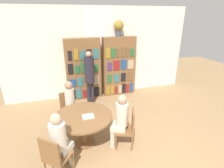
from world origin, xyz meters
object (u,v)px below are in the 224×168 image
object	(u,v)px
chair_near_camera	(55,156)
seated_reader_right	(120,118)
bookshelf_right	(119,67)
chair_left_side	(69,107)
seated_reader_back	(60,139)
reading_table	(83,120)
chair_far_side	(128,127)
seated_reader_left	(71,102)
flower_vase	(119,26)
bookshelf_left	(83,70)
librarian_standing	(90,73)

from	to	relation	value
chair_near_camera	seated_reader_right	distance (m)	1.44
bookshelf_right	chair_left_side	xyz separation A→B (m)	(-1.87, -1.46, -0.54)
chair_left_side	seated_reader_back	distance (m)	1.58
reading_table	chair_near_camera	size ratio (longest dim) A/B	1.44
bookshelf_right	chair_far_side	world-z (taller)	bookshelf_right
seated_reader_left	seated_reader_right	world-z (taller)	same
reading_table	chair_far_side	distance (m)	0.97
seated_reader_back	seated_reader_right	bearing A→B (deg)	54.04
flower_vase	seated_reader_left	xyz separation A→B (m)	(-1.79, -1.64, -1.68)
flower_vase	seated_reader_back	xyz separation A→B (m)	(-2.08, -3.01, -1.67)
bookshelf_left	seated_reader_right	size ratio (longest dim) A/B	1.66
chair_left_side	seated_reader_right	distance (m)	1.58
bookshelf_right	seated_reader_left	bearing A→B (deg)	-138.01
chair_left_side	seated_reader_back	bearing A→B (deg)	65.94
bookshelf_right	seated_reader_right	size ratio (longest dim) A/B	1.66
chair_far_side	reading_table	bearing A→B (deg)	90.00
bookshelf_left	chair_left_side	xyz separation A→B (m)	(-0.61, -1.46, -0.54)
bookshelf_left	seated_reader_left	distance (m)	1.76
seated_reader_back	seated_reader_left	bearing A→B (deg)	116.89
seated_reader_right	librarian_standing	distance (m)	2.21
seated_reader_right	librarian_standing	bearing A→B (deg)	27.39
seated_reader_left	chair_far_side	bearing A→B (deg)	120.05
chair_left_side	librarian_standing	xyz separation A→B (m)	(0.74, 0.96, 0.57)
chair_far_side	bookshelf_right	bearing A→B (deg)	6.16
flower_vase	chair_near_camera	xyz separation A→B (m)	(-2.19, -3.15, -1.89)
bookshelf_left	librarian_standing	xyz separation A→B (m)	(0.13, -0.50, 0.03)
chair_near_camera	seated_reader_right	bearing A→B (deg)	58.23
reading_table	seated_reader_right	world-z (taller)	seated_reader_right
chair_near_camera	librarian_standing	distance (m)	2.91
chair_left_side	seated_reader_right	bearing A→B (deg)	114.03
bookshelf_right	chair_near_camera	world-z (taller)	bookshelf_right
reading_table	chair_far_side	xyz separation A→B (m)	(0.90, -0.34, -0.13)
bookshelf_right	reading_table	bearing A→B (deg)	-124.01
bookshelf_right	librarian_standing	xyz separation A→B (m)	(-1.13, -0.50, 0.03)
bookshelf_right	chair_near_camera	size ratio (longest dim) A/B	2.35
bookshelf_right	chair_left_side	world-z (taller)	bookshelf_right
seated_reader_left	seated_reader_back	size ratio (longest dim) A/B	1.00
seated_reader_left	librarian_standing	bearing A→B (deg)	-136.45
chair_left_side	seated_reader_right	xyz separation A→B (m)	(0.99, -1.21, 0.22)
bookshelf_right	chair_far_side	bearing A→B (deg)	-104.60
chair_far_side	librarian_standing	xyz separation A→B (m)	(-0.42, 2.23, 0.57)
chair_near_camera	seated_reader_left	distance (m)	1.57
bookshelf_left	seated_reader_back	xyz separation A→B (m)	(-0.85, -3.00, -0.32)
seated_reader_back	reading_table	bearing A→B (deg)	90.00
flower_vase	seated_reader_back	bearing A→B (deg)	-124.68
chair_near_camera	seated_reader_right	xyz separation A→B (m)	(1.34, 0.47, 0.22)
flower_vase	chair_left_side	bearing A→B (deg)	-141.50
chair_left_side	librarian_standing	bearing A→B (deg)	-142.74
chair_left_side	seated_reader_left	size ratio (longest dim) A/B	0.71
chair_left_side	chair_far_side	xyz separation A→B (m)	(1.15, -1.27, 0.00)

